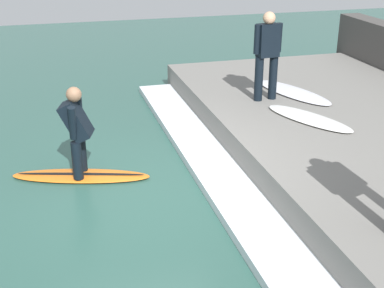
# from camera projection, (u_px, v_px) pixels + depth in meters

# --- Properties ---
(ground_plane) EXTENTS (28.00, 28.00, 0.00)m
(ground_plane) POSITION_uv_depth(u_px,v_px,m) (144.00, 196.00, 7.40)
(ground_plane) COLOR #2D564C
(concrete_ledge) EXTENTS (4.40, 10.06, 0.51)m
(concrete_ledge) POSITION_uv_depth(u_px,v_px,m) (381.00, 150.00, 8.21)
(concrete_ledge) COLOR slate
(concrete_ledge) RESTS_ON ground_plane
(wave_foam_crest) EXTENTS (0.71, 9.56, 0.13)m
(wave_foam_crest) POSITION_uv_depth(u_px,v_px,m) (223.00, 181.00, 7.66)
(wave_foam_crest) COLOR silver
(wave_foam_crest) RESTS_ON ground_plane
(surfboard_riding) EXTENTS (2.09, 1.04, 0.07)m
(surfboard_riding) POSITION_uv_depth(u_px,v_px,m) (81.00, 176.00, 7.90)
(surfboard_riding) COLOR orange
(surfboard_riding) RESTS_ON ground_plane
(surfer_riding) EXTENTS (0.52, 0.61, 1.34)m
(surfer_riding) POSITION_uv_depth(u_px,v_px,m) (77.00, 127.00, 7.60)
(surfer_riding) COLOR black
(surfer_riding) RESTS_ON surfboard_riding
(surfer_waiting_far) EXTENTS (0.53, 0.28, 1.57)m
(surfer_waiting_far) POSITION_uv_depth(u_px,v_px,m) (267.00, 51.00, 9.38)
(surfer_waiting_far) COLOR black
(surfer_waiting_far) RESTS_ON concrete_ledge
(surfboard_waiting_far) EXTENTS (1.10, 1.95, 0.06)m
(surfboard_waiting_far) POSITION_uv_depth(u_px,v_px,m) (293.00, 92.00, 10.03)
(surfboard_waiting_far) COLOR silver
(surfboard_waiting_far) RESTS_ON concrete_ledge
(surfboard_spare) EXTENTS (1.16, 1.75, 0.06)m
(surfboard_spare) POSITION_uv_depth(u_px,v_px,m) (309.00, 118.00, 8.72)
(surfboard_spare) COLOR white
(surfboard_spare) RESTS_ON concrete_ledge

